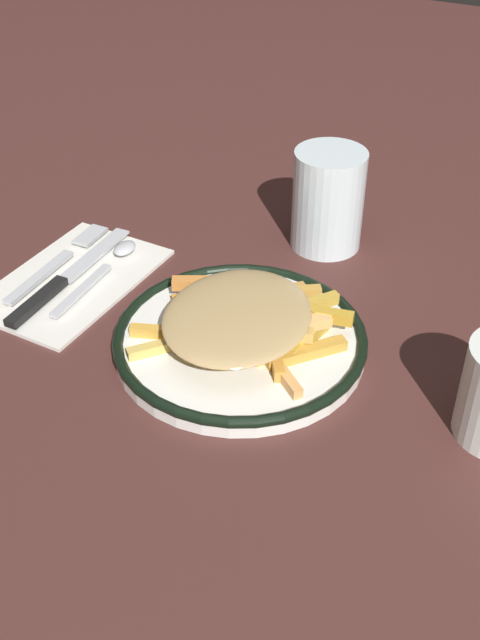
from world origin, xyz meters
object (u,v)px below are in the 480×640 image
object	(u,v)px
knife	(61,282)
fork	(57,262)
plate	(240,340)
fries_heap	(242,318)
water_glass	(329,200)
spoon	(109,263)
napkin	(72,279)

from	to	relation	value
knife	fork	bearing A→B (deg)	132.64
plate	knife	distance (m)	0.22
fries_heap	water_glass	size ratio (longest dim) A/B	1.70
fork	spoon	xyz separation A→B (m)	(0.05, 0.02, 0.00)
napkin	spoon	size ratio (longest dim) A/B	1.37
fork	spoon	world-z (taller)	spoon
knife	water_glass	bearing A→B (deg)	45.13
fries_heap	water_glass	world-z (taller)	water_glass
fries_heap	knife	distance (m)	0.22
spoon	water_glass	bearing A→B (deg)	40.79
plate	fork	world-z (taller)	plate
fork	fries_heap	bearing A→B (deg)	-7.15
spoon	water_glass	world-z (taller)	water_glass
fork	water_glass	bearing A→B (deg)	37.35
spoon	water_glass	xyz separation A→B (m)	(0.19, 0.17, 0.05)
fries_heap	spoon	distance (m)	0.20
knife	spoon	distance (m)	0.06
plate	fries_heap	distance (m)	0.03
plate	water_glass	world-z (taller)	water_glass
fries_heap	water_glass	bearing A→B (deg)	90.19
fork	spoon	size ratio (longest dim) A/B	1.16
napkin	water_glass	xyz separation A→B (m)	(0.22, 0.20, 0.05)
fork	knife	bearing A→B (deg)	-47.36
spoon	plate	bearing A→B (deg)	-16.06
plate	spoon	xyz separation A→B (m)	(-0.19, 0.06, 0.00)
fries_heap	fork	world-z (taller)	fries_heap
fries_heap	spoon	size ratio (longest dim) A/B	1.30
napkin	water_glass	distance (m)	0.30
plate	fries_heap	xyz separation A→B (m)	(0.00, 0.00, 0.03)
fries_heap	water_glass	distance (m)	0.22
plate	knife	xyz separation A→B (m)	(-0.22, 0.00, -0.00)
plate	water_glass	distance (m)	0.23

